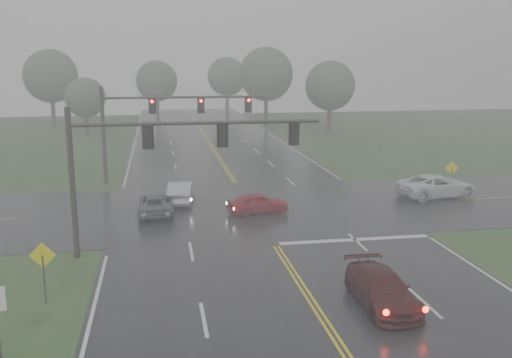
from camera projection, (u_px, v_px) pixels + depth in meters
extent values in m
cube|color=black|center=(257.00, 217.00, 35.98)|extent=(18.00, 160.00, 0.02)
cube|color=black|center=(252.00, 209.00, 37.91)|extent=(120.00, 14.00, 0.02)
cube|color=silver|center=(355.00, 240.00, 31.33)|extent=(8.50, 0.50, 0.01)
imported|color=#370A0A|center=(381.00, 306.00, 22.99)|extent=(1.97, 4.82, 1.40)
imported|color=maroon|center=(258.00, 213.00, 36.75)|extent=(4.17, 2.30, 1.34)
imported|color=#B0B2B8|center=(181.00, 203.00, 39.49)|extent=(2.13, 4.73, 1.51)
imported|color=#4C4E53|center=(157.00, 214.00, 36.60)|extent=(2.24, 4.75, 1.31)
imported|color=silver|center=(436.00, 197.00, 41.16)|extent=(6.15, 3.57, 1.61)
cylinder|color=black|center=(72.00, 184.00, 27.89)|extent=(0.29, 0.29, 7.53)
cylinder|color=black|center=(68.00, 124.00, 27.29)|extent=(0.19, 0.19, 0.84)
cylinder|color=black|center=(198.00, 123.00, 28.34)|extent=(12.41, 0.19, 0.19)
cube|color=black|center=(148.00, 137.00, 28.05)|extent=(0.36, 0.29, 1.10)
cube|color=black|center=(148.00, 136.00, 28.21)|extent=(0.57, 0.03, 1.31)
cube|color=black|center=(223.00, 135.00, 28.67)|extent=(0.36, 0.29, 1.10)
cube|color=black|center=(222.00, 135.00, 28.83)|extent=(0.57, 0.03, 1.31)
cube|color=black|center=(295.00, 133.00, 29.29)|extent=(0.36, 0.29, 1.10)
cube|color=black|center=(294.00, 133.00, 29.45)|extent=(0.57, 0.03, 1.31)
cylinder|color=black|center=(104.00, 136.00, 44.76)|extent=(0.30, 0.30, 7.70)
cylinder|color=black|center=(101.00, 97.00, 44.14)|extent=(0.19, 0.19, 0.86)
cylinder|color=black|center=(185.00, 97.00, 45.23)|extent=(12.83, 0.19, 0.19)
cube|color=black|center=(152.00, 106.00, 44.93)|extent=(0.36, 0.30, 1.12)
cube|color=black|center=(152.00, 106.00, 45.09)|extent=(0.59, 0.03, 1.34)
cylinder|color=#FF0C05|center=(152.00, 101.00, 44.69)|extent=(0.24, 0.06, 0.24)
cube|color=black|center=(201.00, 105.00, 45.57)|extent=(0.36, 0.30, 1.12)
cube|color=black|center=(201.00, 105.00, 45.74)|extent=(0.59, 0.03, 1.34)
cylinder|color=#FF0C05|center=(201.00, 101.00, 45.33)|extent=(0.24, 0.06, 0.24)
cube|color=black|center=(248.00, 105.00, 46.21)|extent=(0.36, 0.30, 1.12)
cube|color=black|center=(248.00, 104.00, 46.38)|extent=(0.59, 0.03, 1.34)
cylinder|color=#FF0C05|center=(249.00, 100.00, 45.98)|extent=(0.24, 0.06, 0.24)
cylinder|color=black|center=(44.00, 280.00, 22.98)|extent=(0.07, 0.07, 2.06)
cube|color=yellow|center=(42.00, 255.00, 22.80)|extent=(1.08, 0.15, 1.08)
cylinder|color=black|center=(451.00, 181.00, 41.81)|extent=(0.07, 0.07, 1.96)
cube|color=yellow|center=(452.00, 168.00, 41.64)|extent=(1.02, 0.18, 1.03)
cylinder|color=#312820|center=(87.00, 125.00, 73.35)|extent=(0.52, 0.52, 2.88)
sphere|color=#3B5438|center=(85.00, 98.00, 72.63)|extent=(5.12, 5.12, 5.12)
cylinder|color=#312820|center=(266.00, 111.00, 84.07)|extent=(0.55, 0.55, 4.42)
sphere|color=#3B5438|center=(266.00, 74.00, 82.96)|extent=(7.86, 7.86, 7.86)
cylinder|color=#312820|center=(158.00, 109.00, 91.65)|extent=(0.54, 0.54, 3.68)
sphere|color=#3B5438|center=(157.00, 81.00, 90.72)|extent=(6.54, 6.54, 6.54)
cylinder|color=#312820|center=(329.00, 120.00, 75.90)|extent=(0.62, 0.62, 3.68)
sphere|color=#3B5438|center=(330.00, 86.00, 74.97)|extent=(6.55, 6.55, 6.55)
cylinder|color=#312820|center=(53.00, 113.00, 82.53)|extent=(0.61, 0.61, 4.29)
sphere|color=#3B5438|center=(51.00, 76.00, 81.45)|extent=(7.63, 7.63, 7.63)
cylinder|color=#312820|center=(227.00, 103.00, 102.79)|extent=(0.59, 0.59, 3.92)
sphere|color=#3B5438|center=(227.00, 76.00, 101.81)|extent=(6.97, 6.97, 6.97)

